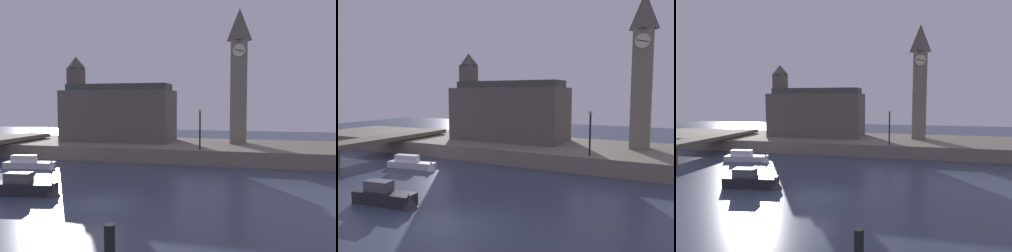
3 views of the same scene
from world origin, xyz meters
The scene contains 7 objects.
ground_plane centered at (0.00, 0.00, 0.00)m, with size 120.00×120.00×0.00m, color #384256.
far_embankment centered at (0.00, 20.00, 0.75)m, with size 70.00×12.00×1.50m, color slate.
clock_tower centered at (7.43, 21.22, 9.40)m, with size 2.00×2.05×15.23m.
parliament_hall centered at (-7.33, 21.13, 4.92)m, with size 13.36×6.08×10.44m.
streetlamp centered at (3.95, 14.83, 4.00)m, with size 0.36×0.36×4.03m.
boat_barge_dark centered at (-5.29, 0.82, 0.51)m, with size 4.77×1.82×1.52m.
boat_ferry_white centered at (-10.87, 9.16, 0.43)m, with size 5.27×1.88×1.46m.
Camera 2 is at (10.33, -13.43, 6.91)m, focal length 34.87 mm.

